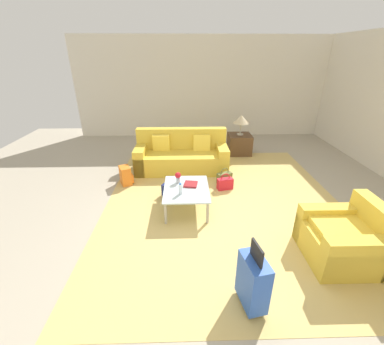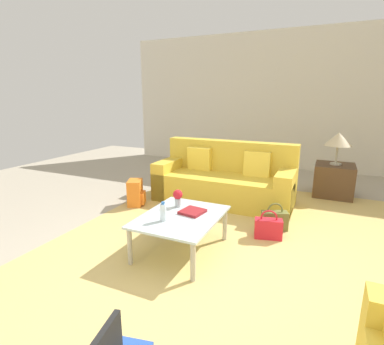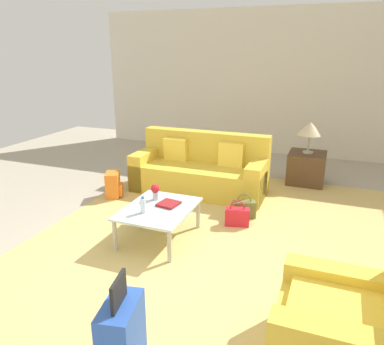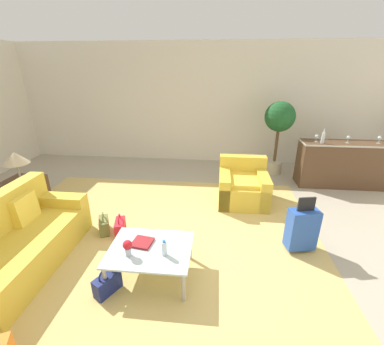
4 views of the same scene
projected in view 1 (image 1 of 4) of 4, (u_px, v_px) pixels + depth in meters
ground_plane at (216, 221)px, 4.35m from camera, size 12.00×12.00×0.00m
wall_left at (200, 88)px, 8.28m from camera, size 0.12×8.00×3.10m
area_rug at (223, 202)px, 4.90m from camera, size 5.20×4.40×0.01m
couch at (182, 156)px, 6.19m from camera, size 0.88×2.15×0.95m
armchair at (348, 240)px, 3.45m from camera, size 0.93×0.96×0.82m
coffee_table at (186, 191)px, 4.54m from camera, size 1.00×0.79×0.42m
water_bottle at (180, 189)px, 4.30m from camera, size 0.06×0.06×0.20m
coffee_table_book at (191, 184)px, 4.63m from camera, size 0.28×0.27×0.03m
flower_vase at (178, 177)px, 4.67m from camera, size 0.11×0.11×0.21m
side_table at (239, 144)px, 7.16m from camera, size 0.62×0.62×0.54m
table_lamp at (241, 120)px, 6.87m from camera, size 0.43×0.43×0.54m
suitcase_blue at (253, 281)px, 2.76m from camera, size 0.44×0.30×0.85m
handbag_red at (225, 184)px, 5.30m from camera, size 0.21×0.34×0.36m
handbag_navy at (170, 190)px, 5.04m from camera, size 0.28×0.35×0.36m
handbag_olive at (224, 178)px, 5.55m from camera, size 0.26×0.35×0.36m
backpack_orange at (126, 176)px, 5.49m from camera, size 0.36×0.33×0.40m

